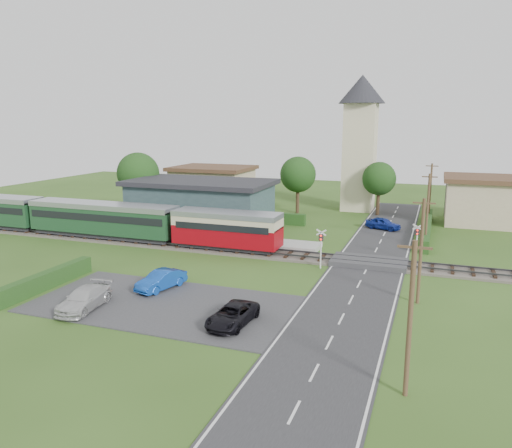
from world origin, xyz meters
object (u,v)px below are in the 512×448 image
(pedestrian_far, at_px, (122,220))
(car_park_dark, at_px, (232,315))
(house_west, at_px, (213,186))
(car_on_road, at_px, (383,223))
(car_park_silver, at_px, (84,299))
(crossing_signal_near, at_px, (321,243))
(pedestrian_near, at_px, (234,231))
(equipment_hut, at_px, (110,216))
(station_building, at_px, (201,203))
(house_east, at_px, (483,200))
(church_tower, at_px, (360,133))
(car_park_blue, at_px, (161,280))
(crossing_signal_far, at_px, (417,237))
(train, at_px, (77,216))

(pedestrian_far, bearing_deg, car_park_dark, -115.66)
(house_west, bearing_deg, car_on_road, -19.22)
(car_park_silver, bearing_deg, crossing_signal_near, 43.27)
(car_park_dark, xyz_separation_m, pedestrian_far, (-20.74, 18.94, 0.69))
(car_on_road, bearing_deg, car_park_silver, 174.46)
(car_park_dark, xyz_separation_m, pedestrian_near, (-7.63, 18.75, 0.57))
(equipment_hut, relative_size, station_building, 0.16)
(pedestrian_near, bearing_deg, house_east, -130.17)
(equipment_hut, relative_size, car_park_dark, 0.60)
(church_tower, height_order, house_east, church_tower)
(pedestrian_near, distance_m, pedestrian_far, 13.12)
(equipment_hut, bearing_deg, car_park_blue, -44.50)
(crossing_signal_far, distance_m, car_park_silver, 27.02)
(car_park_blue, relative_size, pedestrian_near, 2.54)
(train, height_order, church_tower, church_tower)
(station_building, relative_size, car_park_dark, 3.79)
(train, bearing_deg, crossing_signal_near, -5.27)
(pedestrian_near, relative_size, pedestrian_far, 0.87)
(crossing_signal_near, xyz_separation_m, car_park_silver, (-12.06, -14.09, -1.39))
(equipment_hut, distance_m, car_park_dark, 29.07)
(crossing_signal_near, xyz_separation_m, crossing_signal_far, (7.20, 4.80, 0.00))
(car_on_road, bearing_deg, pedestrian_far, 133.66)
(station_building, height_order, pedestrian_near, station_building)
(crossing_signal_near, bearing_deg, train, 174.73)
(train, xyz_separation_m, house_east, (39.69, 22.00, 0.62))
(church_tower, bearing_deg, pedestrian_near, -110.36)
(station_building, relative_size, pedestrian_near, 10.13)
(car_park_blue, bearing_deg, house_east, 69.87)
(car_park_blue, xyz_separation_m, pedestrian_near, (-0.43, 14.66, 0.50))
(house_west, bearing_deg, crossing_signal_near, -49.89)
(equipment_hut, bearing_deg, crossing_signal_far, -1.46)
(pedestrian_far, bearing_deg, house_east, -46.25)
(train, relative_size, house_west, 4.00)
(train, bearing_deg, car_park_silver, -49.64)
(car_park_dark, relative_size, pedestrian_near, 2.68)
(house_east, relative_size, pedestrian_far, 4.83)
(pedestrian_far, bearing_deg, station_building, -32.65)
(car_on_road, distance_m, pedestrian_far, 28.45)
(church_tower, xyz_separation_m, house_west, (-20.00, -3.00, -7.43))
(equipment_hut, xyz_separation_m, car_park_silver, (12.34, -19.70, -1.00))
(train, height_order, pedestrian_near, train)
(crossing_signal_near, relative_size, crossing_signal_far, 1.00)
(station_building, distance_m, crossing_signal_far, 24.51)
(house_west, height_order, pedestrian_far, house_west)
(car_park_blue, distance_m, pedestrian_near, 14.67)
(train, xyz_separation_m, car_park_dark, (23.84, -15.60, -1.51))
(house_west, bearing_deg, church_tower, 8.53)
(pedestrian_far, bearing_deg, car_on_road, -50.34)
(crossing_signal_far, xyz_separation_m, car_park_silver, (-19.26, -18.89, -1.39))
(car_park_dark, bearing_deg, crossing_signal_far, 66.17)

